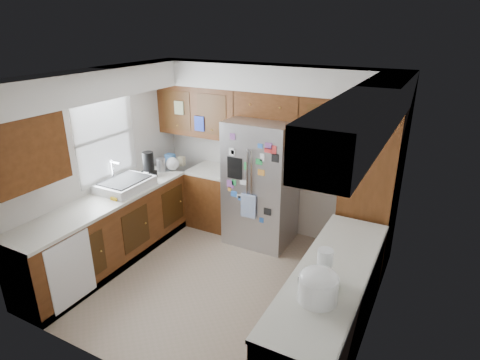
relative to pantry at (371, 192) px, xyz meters
name	(u,v)px	position (x,y,z in m)	size (l,w,h in m)	color
floor	(219,281)	(-1.50, -1.15, -1.07)	(3.60, 3.60, 0.00)	tan
room_shell	(224,132)	(-1.61, -0.79, 0.75)	(3.64, 3.24, 2.52)	beige
left_counter_run	(134,226)	(-2.86, -1.12, -0.65)	(1.36, 3.20, 0.92)	#45230D
right_counter_run	(328,315)	(0.00, -1.62, -0.65)	(0.63, 2.25, 0.92)	#45230D
pantry	(371,192)	(0.00, 0.00, 0.00)	(0.60, 0.90, 2.15)	#45230D
fridge	(261,183)	(-1.50, 0.05, -0.17)	(0.90, 0.79, 1.80)	#ABABB1
bridge_cabinet	(270,104)	(-1.50, 0.28, 0.90)	(0.96, 0.34, 0.35)	#45230D
fridge_top_items	(267,80)	(-1.55, 0.27, 1.21)	(0.97, 0.33, 0.31)	#2326B0
sink_assembly	(125,184)	(-3.00, -1.05, -0.09)	(0.52, 0.72, 0.37)	white
left_counter_clutter	(162,164)	(-2.96, -0.31, -0.02)	(0.34, 0.82, 0.38)	black
rice_cooker	(318,285)	(0.00, -2.09, -0.01)	(0.33, 0.32, 0.28)	white
paper_towel	(324,265)	(-0.04, -1.80, 0.00)	(0.13, 0.13, 0.30)	white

